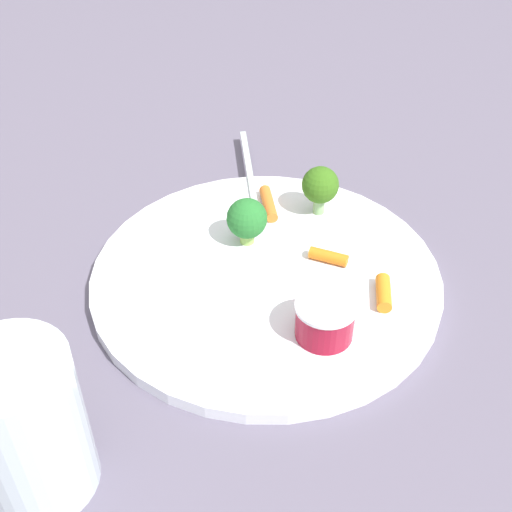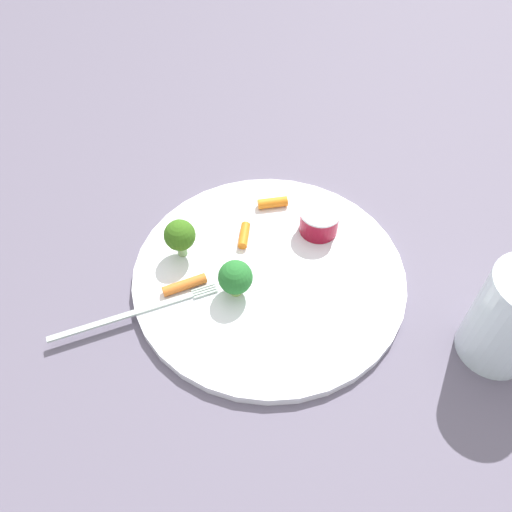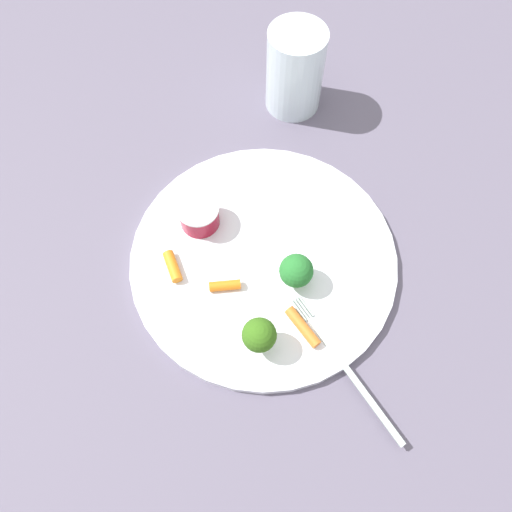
{
  "view_description": "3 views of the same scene",
  "coord_description": "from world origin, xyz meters",
  "views": [
    {
      "loc": [
        0.35,
        0.28,
        0.41
      ],
      "look_at": [
        -0.0,
        -0.01,
        0.02
      ],
      "focal_mm": 46.53,
      "sensor_mm": 36.0,
      "label": 1
    },
    {
      "loc": [
        0.14,
        -0.34,
        0.49
      ],
      "look_at": [
        -0.02,
        0.0,
        0.03
      ],
      "focal_mm": 36.57,
      "sensor_mm": 36.0,
      "label": 2
    },
    {
      "loc": [
        -0.26,
        -0.05,
        0.55
      ],
      "look_at": [
        -0.01,
        0.01,
        0.03
      ],
      "focal_mm": 35.28,
      "sensor_mm": 36.0,
      "label": 3
    }
  ],
  "objects": [
    {
      "name": "fork",
      "position": [
        -0.11,
        -0.11,
        0.01
      ],
      "size": [
        0.14,
        0.14,
        0.0
      ],
      "color": "#B0C1BA",
      "rests_on": "plate"
    },
    {
      "name": "ground_plane",
      "position": [
        0.0,
        0.0,
        0.0
      ],
      "size": [
        2.4,
        2.4,
        0.0
      ],
      "primitive_type": "plane",
      "color": "#5C5569"
    },
    {
      "name": "broccoli_floret_1",
      "position": [
        -0.02,
        -0.04,
        0.04
      ],
      "size": [
        0.04,
        0.04,
        0.05
      ],
      "color": "#94C05A",
      "rests_on": "plate"
    },
    {
      "name": "broccoli_floret_0",
      "position": [
        -0.11,
        -0.02,
        0.04
      ],
      "size": [
        0.04,
        0.04,
        0.05
      ],
      "color": "#86B274",
      "rests_on": "plate"
    },
    {
      "name": "carrot_stick_0",
      "position": [
        -0.08,
        -0.06,
        0.02
      ],
      "size": [
        0.04,
        0.05,
        0.01
      ],
      "primitive_type": "cylinder",
      "rotation": [
        1.57,
        0.0,
        5.54
      ],
      "color": "orange",
      "rests_on": "plate"
    },
    {
      "name": "carrot_stick_2",
      "position": [
        -0.05,
        0.04,
        0.02
      ],
      "size": [
        0.02,
        0.04,
        0.01
      ],
      "primitive_type": "cylinder",
      "rotation": [
        1.57,
        0.0,
        3.45
      ],
      "color": "orange",
      "rests_on": "plate"
    },
    {
      "name": "sauce_cup",
      "position": [
        0.03,
        0.09,
        0.03
      ],
      "size": [
        0.05,
        0.05,
        0.03
      ],
      "color": "maroon",
      "rests_on": "plate"
    },
    {
      "name": "plate",
      "position": [
        0.0,
        0.0,
        0.01
      ],
      "size": [
        0.32,
        0.32,
        0.01
      ],
      "primitive_type": "cylinder",
      "color": "white",
      "rests_on": "ground_plane"
    },
    {
      "name": "drinking_glass",
      "position": [
        0.25,
        0.01,
        0.06
      ],
      "size": [
        0.08,
        0.08,
        0.12
      ],
      "primitive_type": "cylinder",
      "color": "silver",
      "rests_on": "ground_plane"
    },
    {
      "name": "carrot_stick_1",
      "position": [
        -0.04,
        0.1,
        0.02
      ],
      "size": [
        0.04,
        0.03,
        0.01
      ],
      "primitive_type": "cylinder",
      "rotation": [
        1.57,
        0.0,
        2.16
      ],
      "color": "orange",
      "rests_on": "plate"
    }
  ]
}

